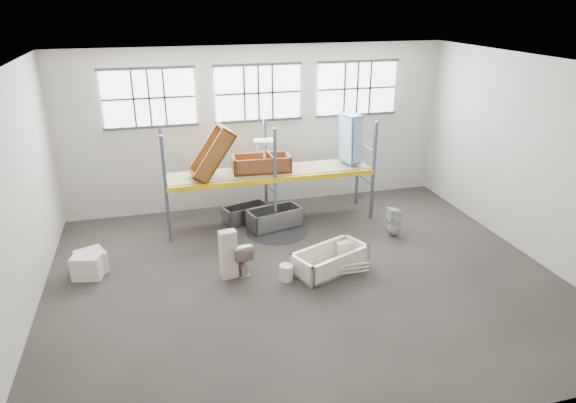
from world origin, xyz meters
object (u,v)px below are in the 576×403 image
object	(u,v)px
carton_near	(88,266)
bathtub_beige	(330,260)
steel_tub_right	(274,218)
rust_tub_flat	(261,163)
toilet_white	(394,222)
blue_tub_upright	(351,138)
bucket	(286,272)
steel_tub_left	(246,213)
toilet_beige	(239,256)
cistern_tall	(228,254)

from	to	relation	value
carton_near	bathtub_beige	bearing A→B (deg)	-12.10
steel_tub_right	rust_tub_flat	bearing A→B (deg)	116.19
toilet_white	rust_tub_flat	size ratio (longest dim) A/B	0.51
rust_tub_flat	carton_near	distance (m)	5.43
bathtub_beige	carton_near	bearing A→B (deg)	144.94
toilet_white	rust_tub_flat	world-z (taller)	rust_tub_flat
steel_tub_right	blue_tub_upright	distance (m)	3.26
bathtub_beige	bucket	xyz separation A→B (m)	(-1.16, -0.18, -0.08)
steel_tub_left	toilet_white	bearing A→B (deg)	-28.78
toilet_white	carton_near	distance (m)	8.14
blue_tub_upright	bathtub_beige	bearing A→B (deg)	-117.97
steel_tub_right	rust_tub_flat	distance (m)	1.64
toilet_beige	bucket	distance (m)	1.24
cistern_tall	carton_near	bearing A→B (deg)	152.86
steel_tub_left	blue_tub_upright	distance (m)	3.84
bathtub_beige	steel_tub_right	world-z (taller)	steel_tub_right
blue_tub_upright	bucket	size ratio (longest dim) A/B	3.73
bathtub_beige	rust_tub_flat	bearing A→B (deg)	83.23
steel_tub_right	bucket	distance (m)	3.04
cistern_tall	blue_tub_upright	size ratio (longest dim) A/B	0.84
toilet_white	steel_tub_right	bearing A→B (deg)	-114.74
cistern_tall	blue_tub_upright	world-z (taller)	blue_tub_upright
bathtub_beige	rust_tub_flat	xyz separation A→B (m)	(-0.97, 3.34, 1.54)
carton_near	toilet_white	bearing A→B (deg)	1.13
toilet_beige	bucket	world-z (taller)	toilet_beige
steel_tub_left	carton_near	xyz separation A→B (m)	(-4.29, -2.27, 0.05)
cistern_tall	steel_tub_right	xyz separation A→B (m)	(1.74, 2.51, -0.32)
bathtub_beige	toilet_white	world-z (taller)	toilet_white
rust_tub_flat	carton_near	world-z (taller)	rust_tub_flat
toilet_beige	bathtub_beige	bearing A→B (deg)	154.52
bathtub_beige	cistern_tall	xyz separation A→B (m)	(-2.46, 0.31, 0.33)
toilet_beige	toilet_white	size ratio (longest dim) A/B	0.98
bathtub_beige	toilet_beige	distance (m)	2.23
toilet_white	toilet_beige	bearing A→B (deg)	-79.21
rust_tub_flat	bucket	world-z (taller)	rust_tub_flat
bathtub_beige	steel_tub_left	world-z (taller)	bathtub_beige
blue_tub_upright	cistern_tall	bearing A→B (deg)	-144.88
rust_tub_flat	blue_tub_upright	xyz separation A→B (m)	(2.70, -0.08, 0.57)
cistern_tall	bucket	distance (m)	1.45
cistern_tall	carton_near	distance (m)	3.41
bathtub_beige	steel_tub_left	xyz separation A→B (m)	(-1.44, 3.50, -0.03)
bathtub_beige	bucket	world-z (taller)	bathtub_beige
carton_near	steel_tub_right	bearing A→B (deg)	17.67
bathtub_beige	steel_tub_left	size ratio (longest dim) A/B	1.41
toilet_beige	cistern_tall	world-z (taller)	cistern_tall
steel_tub_left	rust_tub_flat	size ratio (longest dim) A/B	0.80
cistern_tall	toilet_beige	bearing A→B (deg)	23.34
rust_tub_flat	bucket	bearing A→B (deg)	-93.14
bucket	cistern_tall	bearing A→B (deg)	159.39
rust_tub_flat	blue_tub_upright	world-z (taller)	blue_tub_upright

